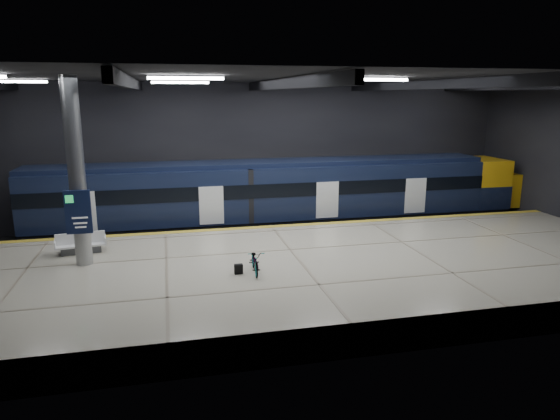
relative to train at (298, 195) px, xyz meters
name	(u,v)px	position (x,y,z in m)	size (l,w,h in m)	color
ground	(285,267)	(-2.05, -5.50, -2.06)	(30.00, 30.00, 0.00)	black
room_shell	(285,135)	(-2.05, -5.49, 3.66)	(30.10, 16.10, 8.05)	black
platform	(300,274)	(-2.05, -8.00, -1.51)	(30.00, 11.00, 1.10)	beige
safety_strip	(271,226)	(-2.05, -2.75, -0.95)	(30.00, 0.40, 0.01)	gold
rails	(261,232)	(-2.05, 0.00, -1.98)	(30.00, 1.52, 0.16)	gray
train	(298,195)	(0.00, 0.00, 0.00)	(29.40, 2.84, 3.79)	black
bench	(81,246)	(-10.38, -5.06, -0.66)	(2.03, 1.08, 0.85)	#595B60
bicycle	(255,261)	(-3.94, -8.87, -0.52)	(0.58, 1.65, 0.87)	#99999E
pannier_bag	(239,269)	(-4.54, -8.87, -0.78)	(0.30, 0.18, 0.35)	black
info_column	(77,176)	(-10.05, -6.52, 2.40)	(0.90, 0.78, 6.90)	#9EA0A5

